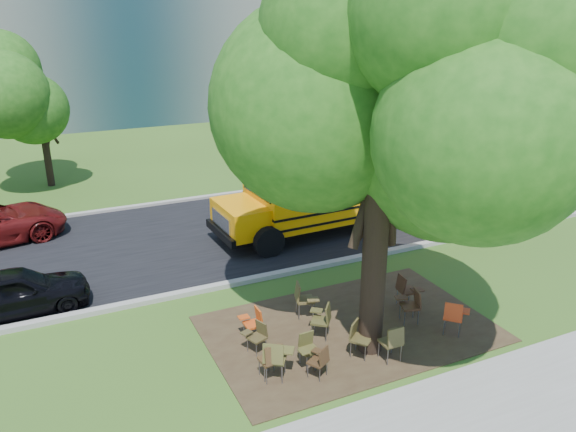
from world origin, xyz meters
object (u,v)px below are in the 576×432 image
chair_5 (359,336)px  chair_12 (406,288)px  chair_4 (393,340)px  chair_10 (303,297)px  chair_0 (272,357)px  chair_1 (276,356)px  chair_8 (254,320)px  school_bus (390,173)px  chair_2 (320,359)px  chair_11 (323,317)px  black_car (15,292)px  chair_7 (454,315)px  chair_9 (257,334)px  chair_6 (412,302)px  main_tree (384,96)px  chair_3 (308,346)px

chair_5 → chair_12: size_ratio=0.95×
chair_4 → chair_10: bearing=110.1°
chair_0 → chair_1: bearing=-48.7°
chair_8 → chair_10: (1.53, 0.42, 0.08)m
school_bus → chair_1: size_ratio=13.05×
chair_10 → chair_4: bearing=36.3°
school_bus → chair_0: 11.13m
chair_2 → chair_8: (-0.72, 2.04, 0.03)m
chair_8 → chair_10: bearing=-75.2°
chair_10 → chair_12: size_ratio=1.02×
chair_5 → chair_0: bearing=-39.1°
chair_1 → chair_11: chair_1 is taller
chair_12 → black_car: black_car is taller
chair_4 → chair_7: (2.00, 0.29, 0.00)m
chair_7 → chair_5: bearing=-138.8°
school_bus → chair_9: (-8.01, -6.40, -1.30)m
chair_1 → chair_5: bearing=34.0°
chair_7 → chair_8: size_ratio=1.12×
chair_7 → chair_6: bearing=166.5°
chair_0 → chair_5: (2.12, -0.04, -0.01)m
chair_5 → chair_10: chair_10 is taller
chair_10 → chair_11: 1.08m
chair_1 → chair_10: 2.75m
main_tree → chair_3: main_tree is taller
chair_10 → chair_11: chair_10 is taller
chair_4 → chair_8: (-2.50, 2.19, -0.06)m
chair_10 → black_car: bearing=-100.6°
chair_7 → chair_11: bearing=-157.4°
chair_2 → chair_10: size_ratio=0.81×
chair_12 → chair_11: bearing=-74.7°
main_tree → black_car: (-7.49, 5.38, -5.29)m
chair_12 → black_car: bearing=-105.8°
chair_2 → chair_10: bearing=40.6°
chair_2 → chair_3: chair_3 is taller
chair_2 → chair_6: (3.21, 1.08, 0.09)m
chair_10 → chair_12: 2.80m
chair_12 → black_car: (-9.45, 4.08, 0.05)m
main_tree → chair_6: main_tree is taller
chair_6 → chair_10: bearing=76.8°
chair_8 → chair_5: bearing=-132.8°
chair_5 → chair_9: 2.33m
chair_2 → chair_5: (1.17, 0.33, 0.07)m
chair_2 → chair_4: (1.78, -0.15, 0.09)m
main_tree → chair_12: (1.95, 1.30, -5.34)m
chair_0 → chair_2: bearing=-24.7°
chair_0 → black_car: bearing=128.9°
main_tree → chair_2: bearing=-163.6°
school_bus → chair_5: bearing=-131.0°
school_bus → chair_8: size_ratio=15.37×
chair_10 → black_car: black_car is taller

